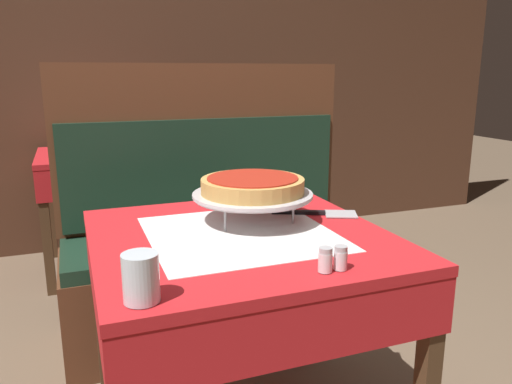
% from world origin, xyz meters
% --- Properties ---
extents(dining_table_front, '(0.85, 0.85, 0.75)m').
position_xyz_m(dining_table_front, '(0.00, 0.00, 0.64)').
color(dining_table_front, red).
rests_on(dining_table_front, ground_plane).
extents(dining_table_rear, '(0.69, 0.69, 0.74)m').
position_xyz_m(dining_table_rear, '(-0.30, 1.80, 0.62)').
color(dining_table_rear, red).
rests_on(dining_table_rear, ground_plane).
extents(booth_bench, '(1.38, 0.49, 1.25)m').
position_xyz_m(booth_bench, '(0.15, 0.82, 0.36)').
color(booth_bench, brown).
rests_on(booth_bench, ground_plane).
extents(back_wall_panel, '(6.00, 0.04, 2.40)m').
position_xyz_m(back_wall_panel, '(0.00, 2.24, 1.20)').
color(back_wall_panel, '#4C2D1E').
rests_on(back_wall_panel, ground_plane).
extents(pizza_pan_stand, '(0.38, 0.38, 0.09)m').
position_xyz_m(pizza_pan_stand, '(0.07, 0.10, 0.83)').
color(pizza_pan_stand, '#ADADB2').
rests_on(pizza_pan_stand, dining_table_front).
extents(deep_dish_pizza, '(0.32, 0.32, 0.05)m').
position_xyz_m(deep_dish_pizza, '(0.07, 0.10, 0.86)').
color(deep_dish_pizza, tan).
rests_on(deep_dish_pizza, pizza_pan_stand).
extents(pizza_server, '(0.28, 0.16, 0.01)m').
position_xyz_m(pizza_server, '(0.31, 0.10, 0.75)').
color(pizza_server, '#BCBCC1').
rests_on(pizza_server, dining_table_front).
extents(water_glass_near, '(0.08, 0.08, 0.10)m').
position_xyz_m(water_glass_near, '(-0.33, -0.35, 0.80)').
color(water_glass_near, silver).
rests_on(water_glass_near, dining_table_front).
extents(salt_shaker, '(0.03, 0.03, 0.06)m').
position_xyz_m(salt_shaker, '(0.09, -0.34, 0.77)').
color(salt_shaker, silver).
rests_on(salt_shaker, dining_table_front).
extents(pepper_shaker, '(0.03, 0.03, 0.06)m').
position_xyz_m(pepper_shaker, '(0.14, -0.34, 0.77)').
color(pepper_shaker, silver).
rests_on(pepper_shaker, dining_table_front).
extents(napkin_holder, '(0.10, 0.05, 0.09)m').
position_xyz_m(napkin_holder, '(0.05, 0.38, 0.79)').
color(napkin_holder, '#B2B2B7').
rests_on(napkin_holder, dining_table_front).
extents(condiment_caddy, '(0.13, 0.13, 0.15)m').
position_xyz_m(condiment_caddy, '(-0.21, 1.89, 0.77)').
color(condiment_caddy, black).
rests_on(condiment_caddy, dining_table_rear).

